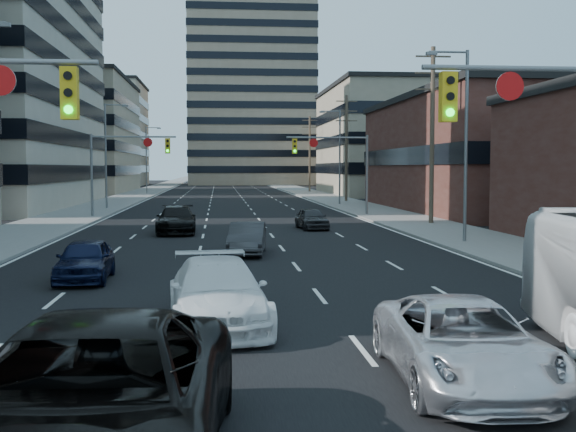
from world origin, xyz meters
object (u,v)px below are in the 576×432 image
at_px(silver_suv, 463,343).
at_px(sedan_blue, 85,260).
at_px(black_pickup, 90,406).
at_px(white_van, 218,293).

xyz_separation_m(silver_suv, sedan_blue, (-8.23, 11.72, -0.02)).
height_order(black_pickup, white_van, black_pickup).
bearing_deg(black_pickup, white_van, 82.45).
xyz_separation_m(white_van, sedan_blue, (-4.18, 6.95, -0.08)).
distance_m(black_pickup, white_van, 8.24).
relative_size(white_van, silver_suv, 1.04).
bearing_deg(white_van, silver_suv, -54.35).
bearing_deg(black_pickup, sedan_blue, 102.76).
xyz_separation_m(black_pickup, silver_suv, (5.47, 3.35, -0.23)).
bearing_deg(silver_suv, black_pickup, -146.04).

